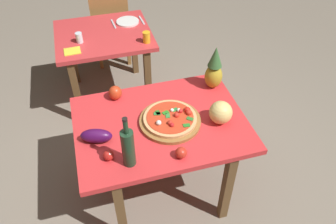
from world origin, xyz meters
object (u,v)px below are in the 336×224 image
background_table (105,44)px  fork_utensil (113,24)px  pineapple_left (214,70)px  tomato_by_bottle (181,153)px  eggplant (96,136)px  napkin_folded (72,51)px  dinner_plate (128,22)px  tomato_near_board (109,155)px  knife_utensil (142,20)px  pizza_board (170,121)px  dining_chair (110,25)px  pizza (171,118)px  display_table (161,132)px  wine_bottle (128,147)px  drinking_glass_water (79,38)px  bell_pepper (115,93)px  drinking_glass_juice (146,37)px  melon (221,112)px

background_table → fork_utensil: 0.23m
pineapple_left → tomato_by_bottle: bearing=-126.4°
eggplant → napkin_folded: 1.11m
napkin_folded → tomato_by_bottle: bearing=-68.2°
dinner_plate → fork_utensil: size_ratio=1.22×
tomato_near_board → knife_utensil: 1.75m
pizza_board → eggplant: 0.49m
tomato_near_board → dining_chair: bearing=82.0°
pizza → napkin_folded: size_ratio=2.53×
display_table → wine_bottle: 0.45m
dining_chair → knife_utensil: (0.27, -0.46, 0.25)m
pizza_board → eggplant: (-0.49, -0.03, 0.03)m
display_table → tomato_near_board: size_ratio=16.78×
drinking_glass_water → fork_utensil: size_ratio=0.51×
bell_pepper → knife_utensil: bearing=68.4°
pizza_board → tomato_near_board: tomato_near_board is taller
display_table → tomato_by_bottle: bearing=-82.7°
tomato_by_bottle → dining_chair: bearing=93.1°
fork_utensil → drinking_glass_juice: bearing=-64.6°
pizza → eggplant: bearing=-176.1°
display_table → wine_bottle: bearing=-132.8°
melon → napkin_folded: melon is taller
knife_utensil → napkin_folded: bearing=-154.7°
display_table → drinking_glass_juice: drinking_glass_juice is taller
drinking_glass_water → background_table: bearing=25.1°
melon → drinking_glass_water: 1.52m
wine_bottle → knife_utensil: bearing=75.2°
dining_chair → pineapple_left: pineapple_left is taller
napkin_folded → pizza_board: bearing=-62.1°
dining_chair → tomato_near_board: dining_chair is taller
pizza → wine_bottle: wine_bottle is taller
pizza → drinking_glass_water: size_ratio=3.87×
background_table → dining_chair: (0.13, 0.61, -0.13)m
wine_bottle → background_table: bearing=88.1°
dining_chair → fork_utensil: dining_chair is taller
display_table → tomato_near_board: tomato_near_board is taller
drinking_glass_water → dining_chair: bearing=63.7°
drinking_glass_juice → dinner_plate: (-0.09, 0.41, -0.04)m
tomato_by_bottle → knife_utensil: (0.15, 1.76, -0.03)m
pineapple_left → wine_bottle: bearing=-143.3°
background_table → melon: (0.59, -1.39, 0.20)m
melon → pizza_board: bearing=166.5°
pizza → pineapple_left: 0.51m
eggplant → fork_utensil: eggplant is taller
melon → tomato_near_board: bearing=-170.9°
background_table → drinking_glass_juice: drinking_glass_juice is taller
background_table → tomato_near_board: 1.53m
tomato_by_bottle → napkin_folded: 1.48m
drinking_glass_juice → wine_bottle: bearing=-107.3°
tomato_near_board → wine_bottle: bearing=-29.5°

